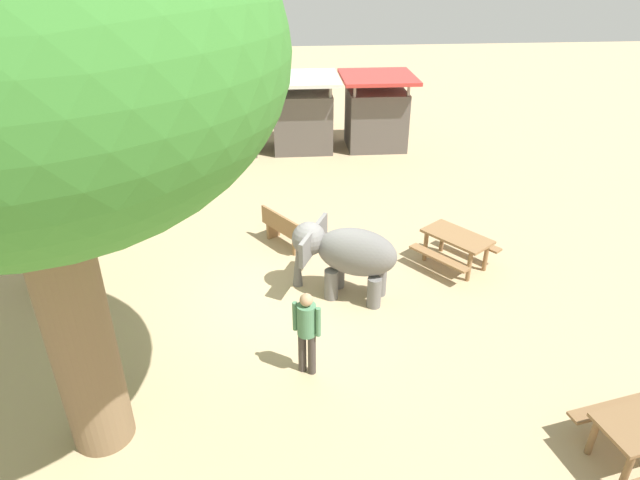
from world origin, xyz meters
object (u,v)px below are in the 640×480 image
Objects in this scene: market_stall_red at (376,115)px; picnic_table_far at (456,243)px; elephant at (345,253)px; wooden_bench at (284,228)px; market_stall_white at (302,117)px; person_handler at (307,328)px; shade_tree_main at (8,63)px; market_stall_green at (227,119)px.

picnic_table_far is at bearing -86.98° from market_stall_red.
elephant is at bearing -103.51° from market_stall_red.
elephant is 2.57m from wooden_bench.
market_stall_red is at bearing 0.00° from market_stall_white.
person_handler reaches higher than elephant.
elephant is at bearing 5.37° from person_handler.
market_stall_red is (6.31, 12.70, -4.38)m from shade_tree_main.
market_stall_white and market_stall_red have the same top height.
shade_tree_main is 3.06× the size of market_stall_white.
wooden_bench is 0.54× the size of market_stall_white.
shade_tree_main reaches higher than elephant.
market_stall_red is (-0.44, 8.28, 0.55)m from picnic_table_far.
wooden_bench is 4.07m from picnic_table_far.
shade_tree_main reaches higher than picnic_table_far.
elephant is 7.01m from shade_tree_main.
market_stall_red reaches higher than elephant.
shade_tree_main is 3.06× the size of market_stall_green.
elephant is 9.24m from market_stall_white.
market_stall_white is at bearing 137.62° from wooden_bench.
market_stall_red is (3.15, 11.55, 0.19)m from person_handler.
shade_tree_main is 5.62× the size of wooden_bench.
market_stall_red is (5.20, 0.00, 0.00)m from market_stall_green.
wooden_bench is at bearing 63.13° from shade_tree_main.
market_stall_red is at bearing 12.10° from person_handler.
market_stall_white is (0.85, 7.04, 0.67)m from wooden_bench.
shade_tree_main is (-3.16, -1.15, 4.57)m from person_handler.
elephant is 2.85m from picnic_table_far.
market_stall_white is at bearing 162.83° from picnic_table_far.
market_stall_green is 5.20m from market_stall_red.
shade_tree_main is at bearing 64.09° from elephant.
shade_tree_main is at bearing -62.40° from wooden_bench.
market_stall_red is at bearing -79.68° from elephant.
picnic_table_far is 0.83× the size of market_stall_red.
market_stall_green and market_stall_white have the same top height.
elephant is at bearing -87.63° from market_stall_white.
elephant is at bearing -72.10° from market_stall_green.
market_stall_white is (-0.38, 9.23, 0.14)m from elephant.
picnic_table_far is 10.03m from market_stall_green.
market_stall_red is at bearing 63.57° from shade_tree_main.
person_handler is 4.87m from picnic_table_far.
shade_tree_main is at bearing -95.01° from market_stall_green.
wooden_bench is at bearing 31.07° from person_handler.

